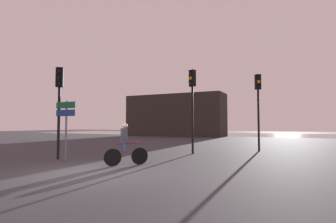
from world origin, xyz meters
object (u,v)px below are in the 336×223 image
object	(u,v)px
traffic_light_center	(192,95)
traffic_light_far_right	(258,98)
cyclist	(125,144)
direction_sign_post	(66,119)
distant_building	(175,115)
traffic_light_near_left	(59,95)

from	to	relation	value
traffic_light_center	traffic_light_far_right	bearing A→B (deg)	-107.36
traffic_light_far_right	cyclist	xyz separation A→B (m)	(-3.91, -8.03, -2.35)
traffic_light_far_right	traffic_light_center	bearing A→B (deg)	18.88
traffic_light_far_right	direction_sign_post	size ratio (longest dim) A/B	1.76
traffic_light_far_right	direction_sign_post	xyz separation A→B (m)	(-7.05, -8.01, -1.37)
distant_building	direction_sign_post	xyz separation A→B (m)	(6.04, -24.82, -1.06)
traffic_light_far_right	traffic_light_near_left	distance (m)	10.98
traffic_light_center	cyclist	size ratio (longest dim) A/B	2.79
traffic_light_center	cyclist	world-z (taller)	traffic_light_center
distant_building	traffic_light_far_right	size ratio (longest dim) A/B	3.00
distant_building	cyclist	bearing A→B (deg)	-69.69
traffic_light_far_right	cyclist	world-z (taller)	traffic_light_far_right
traffic_light_far_right	traffic_light_near_left	bearing A→B (deg)	18.41
traffic_light_center	traffic_light_near_left	size ratio (longest dim) A/B	1.08
traffic_light_center	traffic_light_near_left	world-z (taller)	traffic_light_center
traffic_light_far_right	traffic_light_center	xyz separation A→B (m)	(-3.01, -3.10, -0.03)
distant_building	traffic_light_far_right	world-z (taller)	distant_building
traffic_light_center	distant_building	bearing A→B (deg)	-36.32
direction_sign_post	cyclist	world-z (taller)	direction_sign_post
distant_building	cyclist	world-z (taller)	distant_building
distant_building	traffic_light_center	world-z (taller)	distant_building
distant_building	traffic_light_near_left	bearing A→B (deg)	-77.66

